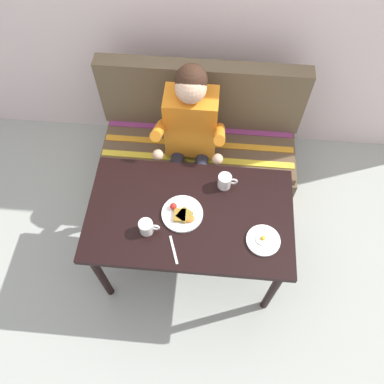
{
  "coord_description": "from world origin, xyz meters",
  "views": [
    {
      "loc": [
        0.1,
        -1.04,
        2.7
      ],
      "look_at": [
        0.0,
        0.15,
        0.72
      ],
      "focal_mm": 36.07,
      "sensor_mm": 36.0,
      "label": 1
    }
  ],
  "objects_px": {
    "table": "(190,220)",
    "fork": "(174,250)",
    "person": "(190,133)",
    "coffee_mug": "(225,181)",
    "couch": "(199,150)",
    "plate_eggs": "(263,240)",
    "plate_breakfast": "(182,214)",
    "coffee_mug_second": "(147,227)"
  },
  "relations": [
    {
      "from": "person",
      "to": "fork",
      "type": "relative_size",
      "value": 7.13
    },
    {
      "from": "couch",
      "to": "coffee_mug",
      "type": "bearing_deg",
      "value": -71.01
    },
    {
      "from": "fork",
      "to": "couch",
      "type": "bearing_deg",
      "value": 66.76
    },
    {
      "from": "person",
      "to": "fork",
      "type": "height_order",
      "value": "person"
    },
    {
      "from": "couch",
      "to": "plate_eggs",
      "type": "bearing_deg",
      "value": -64.96
    },
    {
      "from": "plate_eggs",
      "to": "coffee_mug",
      "type": "height_order",
      "value": "coffee_mug"
    },
    {
      "from": "plate_breakfast",
      "to": "fork",
      "type": "xyz_separation_m",
      "value": [
        -0.02,
        -0.22,
        -0.01
      ]
    },
    {
      "from": "table",
      "to": "plate_eggs",
      "type": "distance_m",
      "value": 0.45
    },
    {
      "from": "table",
      "to": "couch",
      "type": "bearing_deg",
      "value": 90.0
    },
    {
      "from": "plate_breakfast",
      "to": "fork",
      "type": "distance_m",
      "value": 0.22
    },
    {
      "from": "plate_breakfast",
      "to": "coffee_mug_second",
      "type": "xyz_separation_m",
      "value": [
        -0.19,
        -0.11,
        0.03
      ]
    },
    {
      "from": "coffee_mug_second",
      "to": "fork",
      "type": "height_order",
      "value": "coffee_mug_second"
    },
    {
      "from": "plate_breakfast",
      "to": "coffee_mug",
      "type": "bearing_deg",
      "value": 43.52
    },
    {
      "from": "couch",
      "to": "fork",
      "type": "relative_size",
      "value": 8.47
    },
    {
      "from": "plate_eggs",
      "to": "fork",
      "type": "height_order",
      "value": "plate_eggs"
    },
    {
      "from": "coffee_mug_second",
      "to": "table",
      "type": "bearing_deg",
      "value": 29.62
    },
    {
      "from": "person",
      "to": "coffee_mug_second",
      "type": "height_order",
      "value": "person"
    },
    {
      "from": "person",
      "to": "coffee_mug_second",
      "type": "relative_size",
      "value": 10.27
    },
    {
      "from": "couch",
      "to": "fork",
      "type": "height_order",
      "value": "couch"
    },
    {
      "from": "plate_eggs",
      "to": "fork",
      "type": "relative_size",
      "value": 1.12
    },
    {
      "from": "plate_breakfast",
      "to": "plate_eggs",
      "type": "height_order",
      "value": "plate_breakfast"
    },
    {
      "from": "coffee_mug",
      "to": "couch",
      "type": "bearing_deg",
      "value": 108.99
    },
    {
      "from": "table",
      "to": "plate_breakfast",
      "type": "bearing_deg",
      "value": -160.58
    },
    {
      "from": "plate_breakfast",
      "to": "plate_eggs",
      "type": "relative_size",
      "value": 1.26
    },
    {
      "from": "couch",
      "to": "plate_breakfast",
      "type": "height_order",
      "value": "couch"
    },
    {
      "from": "table",
      "to": "fork",
      "type": "xyz_separation_m",
      "value": [
        -0.07,
        -0.23,
        0.08
      ]
    },
    {
      "from": "coffee_mug",
      "to": "fork",
      "type": "bearing_deg",
      "value": -120.4
    },
    {
      "from": "table",
      "to": "fork",
      "type": "relative_size",
      "value": 7.06
    },
    {
      "from": "person",
      "to": "coffee_mug",
      "type": "height_order",
      "value": "person"
    },
    {
      "from": "table",
      "to": "fork",
      "type": "bearing_deg",
      "value": -106.05
    },
    {
      "from": "table",
      "to": "coffee_mug_second",
      "type": "bearing_deg",
      "value": -150.38
    },
    {
      "from": "coffee_mug",
      "to": "coffee_mug_second",
      "type": "distance_m",
      "value": 0.54
    },
    {
      "from": "person",
      "to": "coffee_mug_second",
      "type": "bearing_deg",
      "value": -103.92
    },
    {
      "from": "couch",
      "to": "coffee_mug_second",
      "type": "distance_m",
      "value": 1.02
    },
    {
      "from": "table",
      "to": "fork",
      "type": "height_order",
      "value": "fork"
    },
    {
      "from": "table",
      "to": "coffee_mug",
      "type": "bearing_deg",
      "value": 47.25
    },
    {
      "from": "coffee_mug",
      "to": "coffee_mug_second",
      "type": "bearing_deg",
      "value": -141.24
    },
    {
      "from": "coffee_mug_second",
      "to": "fork",
      "type": "relative_size",
      "value": 0.69
    },
    {
      "from": "couch",
      "to": "plate_breakfast",
      "type": "relative_size",
      "value": 6.01
    },
    {
      "from": "person",
      "to": "plate_eggs",
      "type": "distance_m",
      "value": 0.87
    },
    {
      "from": "person",
      "to": "table",
      "type": "bearing_deg",
      "value": -85.16
    },
    {
      "from": "plate_breakfast",
      "to": "table",
      "type": "bearing_deg",
      "value": 19.42
    }
  ]
}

